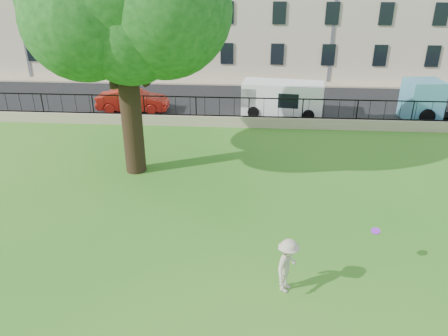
# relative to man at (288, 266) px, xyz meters

# --- Properties ---
(ground) EXTENTS (120.00, 120.00, 0.00)m
(ground) POSITION_rel_man_xyz_m (-1.36, 1.75, -0.83)
(ground) COLOR #27701A
(ground) RESTS_ON ground
(retaining_wall) EXTENTS (50.00, 0.40, 0.60)m
(retaining_wall) POSITION_rel_man_xyz_m (-1.36, 13.75, -0.53)
(retaining_wall) COLOR gray
(retaining_wall) RESTS_ON ground
(iron_railing) EXTENTS (50.00, 0.05, 1.13)m
(iron_railing) POSITION_rel_man_xyz_m (-1.36, 13.75, 0.32)
(iron_railing) COLOR black
(iron_railing) RESTS_ON retaining_wall
(street) EXTENTS (60.00, 9.00, 0.01)m
(street) POSITION_rel_man_xyz_m (-1.36, 18.45, -0.83)
(street) COLOR black
(street) RESTS_ON ground
(sidewalk) EXTENTS (60.00, 1.40, 0.12)m
(sidewalk) POSITION_rel_man_xyz_m (-1.36, 23.65, -0.77)
(sidewalk) COLOR gray
(sidewalk) RESTS_ON ground
(man) EXTENTS (1.02, 1.24, 1.67)m
(man) POSITION_rel_man_xyz_m (0.00, 0.00, 0.00)
(man) COLOR #BDAE9A
(man) RESTS_ON ground
(frisbee) EXTENTS (0.28, 0.27, 0.12)m
(frisbee) POSITION_rel_man_xyz_m (2.64, 1.24, 0.46)
(frisbee) COLOR purple
(red_sedan) EXTENTS (4.45, 1.65, 1.46)m
(red_sedan) POSITION_rel_man_xyz_m (-8.68, 16.15, -0.11)
(red_sedan) COLOR red
(red_sedan) RESTS_ON street
(white_van) EXTENTS (5.02, 2.45, 2.03)m
(white_van) POSITION_rel_man_xyz_m (0.64, 16.15, 0.18)
(white_van) COLOR white
(white_van) RESTS_ON street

